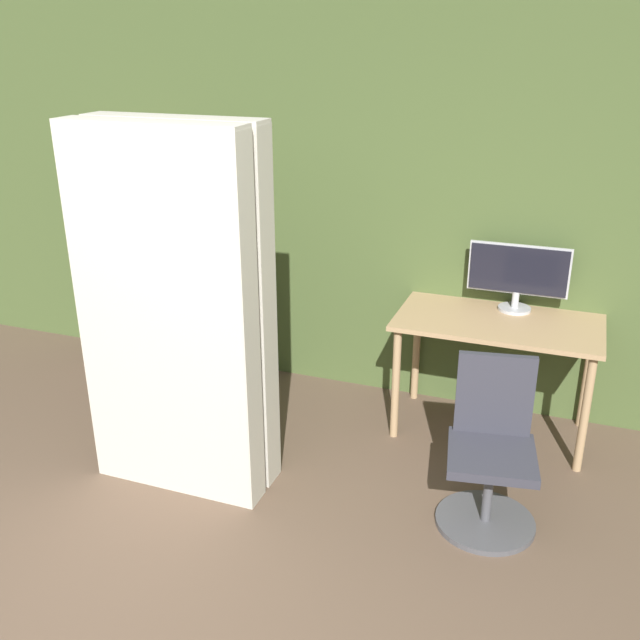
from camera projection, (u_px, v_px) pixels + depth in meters
wall_back at (349, 202)px, 4.83m from camera, size 8.00×0.06×2.70m
desk at (497, 336)px, 4.41m from camera, size 1.24×0.68×0.77m
monitor at (518, 273)px, 4.45m from camera, size 0.62×0.21×0.43m
office_chair at (490, 461)px, 3.68m from camera, size 0.52×0.52×0.89m
bookshelf at (134, 260)px, 5.43m from camera, size 0.79×0.34×1.70m
mattress_near at (167, 320)px, 3.73m from camera, size 1.00×0.19×2.03m
mattress_far at (188, 306)px, 3.92m from camera, size 1.00×0.19×2.03m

